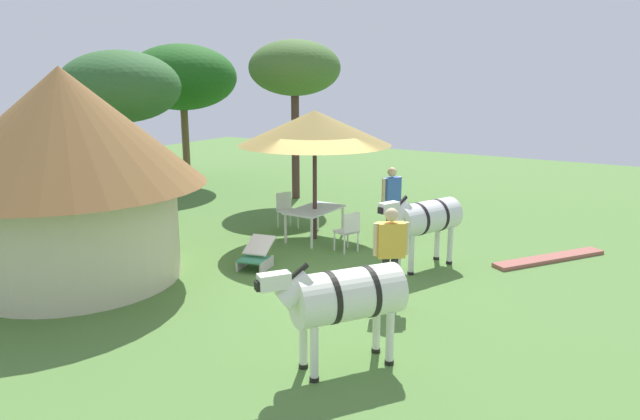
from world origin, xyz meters
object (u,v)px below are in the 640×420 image
(zebra_nearest_camera, at_px, (424,219))
(acacia_tree_left_background, at_px, (120,87))
(shade_umbrella, at_px, (315,128))
(standing_watcher, at_px, (391,247))
(zebra_by_umbrella, at_px, (344,297))
(acacia_tree_behind_hut, at_px, (295,69))
(patio_chair_west_end, at_px, (349,229))
(thatched_hut, at_px, (68,163))
(guest_beside_umbrella, at_px, (391,195))
(patio_dining_table, at_px, (315,212))
(acacia_tree_far_lawn, at_px, (182,78))
(striped_lounge_chair, at_px, (256,256))
(patio_chair_near_hut, at_px, (286,208))

(zebra_nearest_camera, relative_size, acacia_tree_left_background, 0.45)
(shade_umbrella, relative_size, standing_watcher, 2.09)
(zebra_nearest_camera, bearing_deg, acacia_tree_left_background, 19.66)
(shade_umbrella, bearing_deg, zebra_by_umbrella, -144.37)
(shade_umbrella, bearing_deg, acacia_tree_behind_hut, 39.53)
(patio_chair_west_end, relative_size, acacia_tree_left_background, 0.20)
(standing_watcher, bearing_deg, acacia_tree_left_background, 126.31)
(thatched_hut, xyz_separation_m, guest_beside_umbrella, (5.98, -3.82, -1.25))
(patio_dining_table, relative_size, zebra_nearest_camera, 0.75)
(zebra_by_umbrella, relative_size, acacia_tree_behind_hut, 0.38)
(patio_chair_west_end, xyz_separation_m, acacia_tree_behind_hut, (4.09, 4.16, 3.47))
(guest_beside_umbrella, relative_size, acacia_tree_far_lawn, 0.34)
(thatched_hut, height_order, standing_watcher, thatched_hut)
(zebra_by_umbrella, bearing_deg, thatched_hut, 31.88)
(standing_watcher, height_order, acacia_tree_behind_hut, acacia_tree_behind_hut)
(thatched_hut, bearing_deg, zebra_nearest_camera, -52.89)
(standing_watcher, xyz_separation_m, acacia_tree_behind_hut, (6.31, 6.18, 2.98))
(patio_chair_west_end, distance_m, acacia_tree_far_lawn, 10.37)
(standing_watcher, distance_m, striped_lounge_chair, 3.21)
(thatched_hut, relative_size, patio_chair_west_end, 5.58)
(acacia_tree_far_lawn, bearing_deg, guest_beside_umbrella, -104.66)
(acacia_tree_far_lawn, bearing_deg, patio_dining_table, -115.41)
(guest_beside_umbrella, relative_size, standing_watcher, 0.99)
(acacia_tree_far_lawn, bearing_deg, thatched_hut, -147.58)
(zebra_by_umbrella, relative_size, acacia_tree_left_background, 0.41)
(patio_chair_west_end, xyz_separation_m, patio_chair_near_hut, (0.99, 2.37, 0.00))
(shade_umbrella, xyz_separation_m, acacia_tree_left_background, (-0.12, 6.37, 0.85))
(standing_watcher, distance_m, acacia_tree_far_lawn, 12.97)
(shade_umbrella, bearing_deg, patio_chair_west_end, -112.47)
(patio_dining_table, distance_m, guest_beside_umbrella, 1.92)
(striped_lounge_chair, bearing_deg, zebra_nearest_camera, -159.64)
(patio_chair_near_hut, bearing_deg, guest_beside_umbrella, 130.05)
(patio_chair_west_end, distance_m, patio_chair_near_hut, 2.57)
(zebra_nearest_camera, height_order, acacia_tree_far_lawn, acacia_tree_far_lawn)
(standing_watcher, xyz_separation_m, striped_lounge_chair, (0.30, 3.11, -0.77))
(patio_dining_table, distance_m, acacia_tree_left_background, 6.97)
(striped_lounge_chair, bearing_deg, acacia_tree_far_lawn, -49.61)
(patio_chair_near_hut, height_order, standing_watcher, standing_watcher)
(striped_lounge_chair, distance_m, zebra_nearest_camera, 3.48)
(shade_umbrella, bearing_deg, patio_chair_near_hut, 67.09)
(shade_umbrella, xyz_separation_m, striped_lounge_chair, (-2.41, -0.10, -2.40))
(patio_dining_table, xyz_separation_m, zebra_nearest_camera, (-0.60, -2.97, 0.36))
(shade_umbrella, relative_size, striped_lounge_chair, 3.87)
(patio_dining_table, distance_m, patio_chair_west_end, 1.29)
(patio_chair_west_end, xyz_separation_m, striped_lounge_chair, (-1.92, 1.09, -0.27))
(shade_umbrella, height_order, zebra_by_umbrella, shade_umbrella)
(striped_lounge_chair, height_order, zebra_nearest_camera, zebra_nearest_camera)
(zebra_by_umbrella, xyz_separation_m, acacia_tree_behind_hut, (8.61, 6.56, 2.99))
(thatched_hut, relative_size, standing_watcher, 2.97)
(zebra_nearest_camera, bearing_deg, guest_beside_umbrella, -27.55)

